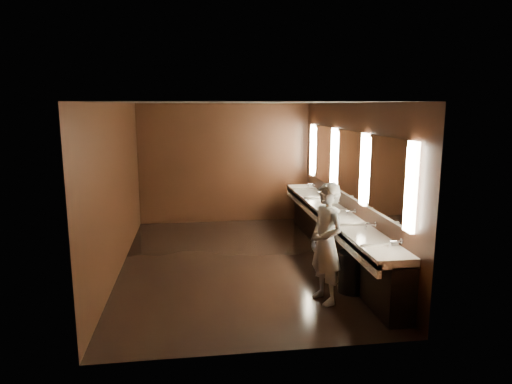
# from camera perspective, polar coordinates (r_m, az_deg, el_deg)

# --- Properties ---
(floor) EXTENTS (6.00, 6.00, 0.00)m
(floor) POSITION_cam_1_polar(r_m,az_deg,el_deg) (8.20, -2.37, -8.85)
(floor) COLOR black
(floor) RESTS_ON ground
(ceiling) EXTENTS (4.00, 6.00, 0.02)m
(ceiling) POSITION_cam_1_polar(r_m,az_deg,el_deg) (7.72, -2.53, 11.10)
(ceiling) COLOR #2D2D2B
(ceiling) RESTS_ON wall_back
(wall_back) EXTENTS (4.00, 0.02, 2.80)m
(wall_back) POSITION_cam_1_polar(r_m,az_deg,el_deg) (10.80, -3.96, 3.57)
(wall_back) COLOR black
(wall_back) RESTS_ON floor
(wall_front) EXTENTS (4.00, 0.02, 2.80)m
(wall_front) POSITION_cam_1_polar(r_m,az_deg,el_deg) (4.94, 0.86, -5.21)
(wall_front) COLOR black
(wall_front) RESTS_ON floor
(wall_left) EXTENTS (0.02, 6.00, 2.80)m
(wall_left) POSITION_cam_1_polar(r_m,az_deg,el_deg) (7.92, -17.02, 0.44)
(wall_left) COLOR black
(wall_left) RESTS_ON floor
(wall_right) EXTENTS (0.02, 6.00, 2.80)m
(wall_right) POSITION_cam_1_polar(r_m,az_deg,el_deg) (8.27, 11.48, 1.14)
(wall_right) COLOR black
(wall_right) RESTS_ON floor
(sink_counter) EXTENTS (0.55, 5.40, 1.01)m
(sink_counter) POSITION_cam_1_polar(r_m,az_deg,el_deg) (8.40, 9.91, -4.98)
(sink_counter) COLOR black
(sink_counter) RESTS_ON floor
(mirror_band) EXTENTS (0.06, 5.03, 1.15)m
(mirror_band) POSITION_cam_1_polar(r_m,az_deg,el_deg) (8.21, 11.45, 3.54)
(mirror_band) COLOR #FFECC4
(mirror_band) RESTS_ON wall_right
(person) EXTENTS (0.58, 0.72, 1.72)m
(person) POSITION_cam_1_polar(r_m,az_deg,el_deg) (6.49, 8.77, -6.36)
(person) COLOR #99B3E4
(person) RESTS_ON floor
(trash_bin) EXTENTS (0.42, 0.42, 0.62)m
(trash_bin) POSITION_cam_1_polar(r_m,az_deg,el_deg) (7.06, 11.84, -9.77)
(trash_bin) COLOR black
(trash_bin) RESTS_ON floor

